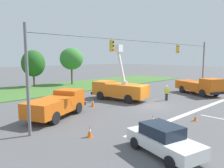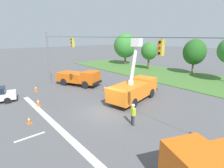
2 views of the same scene
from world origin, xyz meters
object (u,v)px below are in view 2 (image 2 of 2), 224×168
utility_truck_bucket_lift (134,88)px  traffic_cone_mid_left (38,102)px  utility_truck_support_far (79,77)px  road_worker (133,113)px  tree_far_west (125,46)px  tree_west (149,51)px  tree_centre (194,52)px  traffic_cone_mid_right (105,88)px  traffic_cone_foreground_left (29,120)px  traffic_cone_near_bucket (36,88)px

utility_truck_bucket_lift → traffic_cone_mid_left: 9.85m
utility_truck_support_far → road_worker: size_ratio=3.71×
tree_far_west → tree_west: size_ratio=1.32×
road_worker → tree_centre: bearing=105.4°
tree_centre → utility_truck_support_far: size_ratio=0.95×
tree_far_west → traffic_cone_mid_right: (13.82, -16.98, -4.07)m
traffic_cone_foreground_left → traffic_cone_mid_left: traffic_cone_mid_left is taller
tree_west → road_worker: tree_west is taller
tree_centre → traffic_cone_mid_right: size_ratio=7.65×
tree_centre → utility_truck_support_far: (-6.77, -19.21, -2.85)m
traffic_cone_mid_left → traffic_cone_mid_right: bearing=85.3°
road_worker → traffic_cone_mid_right: (-8.15, 3.61, -0.60)m
utility_truck_bucket_lift → traffic_cone_mid_right: 4.56m
traffic_cone_mid_left → traffic_cone_near_bucket: size_ratio=1.01×
tree_centre → traffic_cone_mid_left: 26.55m
tree_far_west → traffic_cone_mid_left: (13.18, -24.87, -4.09)m
tree_west → road_worker: size_ratio=3.14×
road_worker → traffic_cone_mid_left: (-8.79, -4.27, -0.62)m
utility_truck_support_far → tree_far_west: bearing=117.1°
utility_truck_bucket_lift → traffic_cone_near_bucket: (-10.07, -7.06, -0.97)m
tree_far_west → tree_west: (7.93, -1.11, -0.71)m
traffic_cone_mid_left → traffic_cone_mid_right: traffic_cone_mid_right is taller
utility_truck_bucket_lift → traffic_cone_foreground_left: utility_truck_bucket_lift is taller
utility_truck_support_far → road_worker: 13.06m
road_worker → traffic_cone_mid_left: size_ratio=2.29×
tree_far_west → tree_centre: (15.96, 1.29, -0.49)m
road_worker → traffic_cone_foreground_left: 8.19m
traffic_cone_near_bucket → traffic_cone_mid_left: bearing=-14.8°
traffic_cone_foreground_left → tree_west: bearing=108.5°
road_worker → tree_far_west: bearing=136.8°
tree_far_west → traffic_cone_near_bucket: bearing=-70.8°
tree_far_west → traffic_cone_mid_left: 28.44m
traffic_cone_mid_right → utility_truck_support_far: bearing=-168.6°
traffic_cone_foreground_left → traffic_cone_mid_left: size_ratio=0.80×
utility_truck_bucket_lift → tree_centre: bearing=97.4°
tree_far_west → traffic_cone_foreground_left: 31.62m
utility_truck_support_far → traffic_cone_near_bucket: bearing=-100.1°
tree_west → traffic_cone_near_bucket: (0.26, -22.44, -3.38)m
road_worker → utility_truck_bucket_lift: bearing=132.1°
tree_far_west → traffic_cone_mid_left: tree_far_west is taller
utility_truck_support_far → traffic_cone_foreground_left: (7.31, -8.74, -0.83)m
tree_centre → traffic_cone_mid_left: size_ratio=8.04×
utility_truck_bucket_lift → road_worker: (3.71, -4.11, -0.35)m
traffic_cone_mid_left → tree_west: bearing=102.5°
utility_truck_support_far → road_worker: utility_truck_support_far is taller
tree_far_west → utility_truck_bucket_lift: (18.26, -16.49, -3.13)m
tree_far_west → traffic_cone_mid_left: size_ratio=9.49×
road_worker → traffic_cone_mid_right: bearing=156.1°
tree_centre → traffic_cone_near_bucket: (-7.77, -24.84, -3.60)m
traffic_cone_near_bucket → utility_truck_bucket_lift: bearing=35.0°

